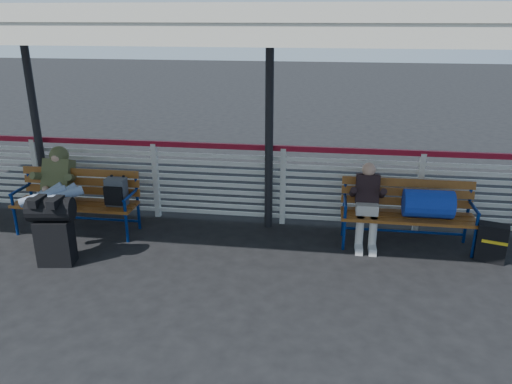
% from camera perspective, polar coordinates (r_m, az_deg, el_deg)
% --- Properties ---
extents(ground, '(60.00, 60.00, 0.00)m').
position_cam_1_polar(ground, '(6.60, -16.42, -8.89)').
color(ground, black).
rests_on(ground, ground).
extents(fence, '(12.08, 0.08, 1.24)m').
position_cam_1_polar(fence, '(7.96, -11.39, 1.69)').
color(fence, silver).
rests_on(fence, ground).
extents(canopy, '(12.60, 3.60, 3.16)m').
position_cam_1_polar(canopy, '(6.63, -15.89, 18.75)').
color(canopy, silver).
rests_on(canopy, ground).
extents(luggage_stack, '(0.59, 0.39, 0.91)m').
position_cam_1_polar(luggage_stack, '(6.86, -22.14, -3.87)').
color(luggage_stack, black).
rests_on(luggage_stack, ground).
extents(bench_left, '(1.80, 0.56, 0.92)m').
position_cam_1_polar(bench_left, '(7.70, -18.79, -0.29)').
color(bench_left, '#96571D').
rests_on(bench_left, ground).
extents(bench_right, '(1.80, 0.56, 0.92)m').
position_cam_1_polar(bench_right, '(7.14, 18.16, -1.47)').
color(bench_right, '#96571D').
rests_on(bench_right, ground).
extents(traveler_man, '(0.94, 1.64, 0.77)m').
position_cam_1_polar(traveler_man, '(7.50, -22.12, 0.07)').
color(traveler_man, '#94A6C7').
rests_on(traveler_man, ground).
extents(companion_person, '(0.32, 0.66, 1.15)m').
position_cam_1_polar(companion_person, '(7.05, 12.58, -1.34)').
color(companion_person, beige).
rests_on(companion_person, ground).
extents(suitcase_side, '(0.41, 0.32, 0.51)m').
position_cam_1_polar(suitcase_side, '(7.22, 25.32, -5.25)').
color(suitcase_side, black).
rests_on(suitcase_side, ground).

